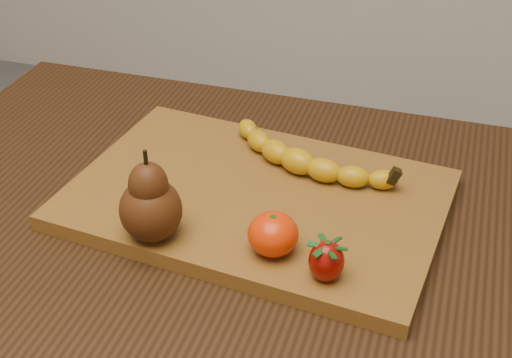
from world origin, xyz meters
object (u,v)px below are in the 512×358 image
(cutting_board, at_px, (256,199))
(mandarin, at_px, (273,234))
(pear, at_px, (149,195))
(table, at_px, (254,293))

(cutting_board, relative_size, mandarin, 8.06)
(mandarin, bearing_deg, pear, -174.70)
(cutting_board, distance_m, pear, 0.16)
(pear, bearing_deg, table, 33.16)
(cutting_board, xyz_separation_m, pear, (-0.09, -0.11, 0.06))
(table, distance_m, pear, 0.21)
(table, xyz_separation_m, mandarin, (0.04, -0.05, 0.14))
(pear, xyz_separation_m, mandarin, (0.14, 0.01, -0.03))
(table, relative_size, cutting_board, 2.22)
(table, relative_size, mandarin, 17.92)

